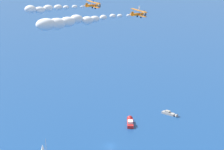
# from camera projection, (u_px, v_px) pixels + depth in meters

# --- Properties ---
(ground_plane) EXTENTS (2000.00, 2000.00, 0.00)m
(ground_plane) POSITION_uv_depth(u_px,v_px,m) (110.00, 146.00, 149.71)
(ground_plane) COLOR navy
(motorboat_far_stbd) EXTENTS (7.36, 7.49, 2.42)m
(motorboat_far_stbd) POSITION_uv_depth(u_px,v_px,m) (170.00, 114.00, 181.92)
(motorboat_far_stbd) COLOR #9E9993
(motorboat_far_stbd) RESTS_ON ground_plane
(motorboat_inshore) EXTENTS (4.14, 11.11, 3.15)m
(motorboat_inshore) POSITION_uv_depth(u_px,v_px,m) (130.00, 122.00, 171.27)
(motorboat_inshore) COLOR #B21E1E
(motorboat_inshore) RESTS_ON ground_plane
(biplane_lead) EXTENTS (6.84, 6.69, 3.65)m
(biplane_lead) POSITION_uv_depth(u_px,v_px,m) (93.00, 5.00, 142.06)
(biplane_lead) COLOR orange
(smoke_trail_lead) EXTENTS (21.34, 16.88, 3.43)m
(smoke_trail_lead) POSITION_uv_depth(u_px,v_px,m) (45.00, 9.00, 127.74)
(smoke_trail_lead) COLOR silver
(biplane_wingman) EXTENTS (6.84, 6.69, 3.65)m
(biplane_wingman) POSITION_uv_depth(u_px,v_px,m) (138.00, 14.00, 131.39)
(biplane_wingman) COLOR orange
(wingwalker_wingman) EXTENTS (0.62, 0.79, 1.78)m
(wingwalker_wingman) POSITION_uv_depth(u_px,v_px,m) (139.00, 8.00, 130.62)
(wingwalker_wingman) COLOR white
(smoke_trail_wingman) EXTENTS (31.86, 24.21, 4.27)m
(smoke_trail_wingman) POSITION_uv_depth(u_px,v_px,m) (67.00, 22.00, 111.04)
(smoke_trail_wingman) COLOR silver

